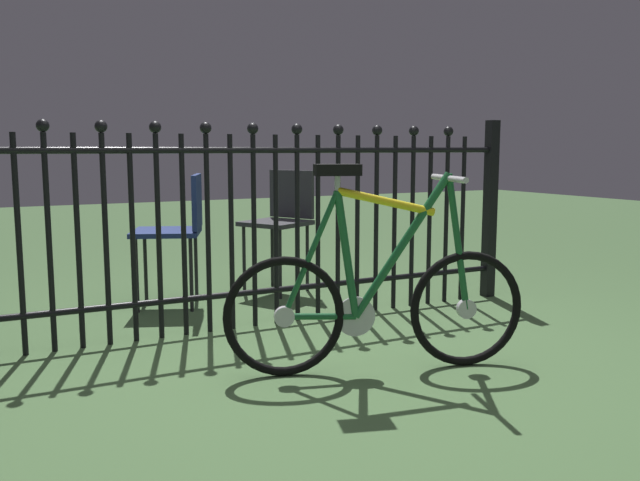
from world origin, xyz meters
The scene contains 5 objects.
ground_plane centered at (0.00, 0.00, 0.00)m, with size 20.00×20.00×0.00m, color #426138.
iron_fence centered at (-0.07, 0.81, 0.60)m, with size 3.38×0.07×1.19m.
bicycle centered at (0.15, -0.18, 0.34)m, with size 1.33×0.52×0.93m.
chair_navy centered at (-0.29, 1.48, 0.53)m, with size 0.54×0.54×0.84m.
chair_charcoal centered at (0.49, 1.62, 0.53)m, with size 0.53×0.53×0.85m.
Camera 1 is at (-1.44, -2.69, 1.00)m, focal length 37.92 mm.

